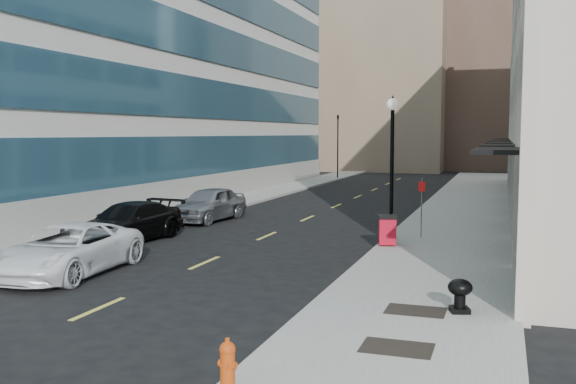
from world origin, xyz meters
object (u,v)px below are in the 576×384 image
Objects in this scene: sign_post at (422,199)px; lamppost at (392,155)px; urn_planter at (460,292)px; car_black_pickup at (128,222)px; trash_bin at (387,229)px; car_white_van at (68,250)px; traffic_signal at (338,119)px; fire_hydrant at (227,365)px; car_silver_sedan at (209,204)px.

lamppost is at bearing -128.03° from sign_post.
car_black_pickup is at bearing 152.78° from urn_planter.
lamppost is at bearing 79.05° from trash_bin.
car_black_pickup is at bearing 101.80° from car_white_van.
traffic_signal is 46.48m from urn_planter.
car_black_pickup reaches higher than fire_hydrant.
car_silver_sedan reaches higher than car_black_pickup.
lamppost reaches higher than car_white_van.
trash_bin is at bearing -86.15° from lamppost.
car_silver_sedan is at bearing 125.48° from fire_hydrant.
lamppost is (10.10, 3.05, 2.72)m from car_black_pickup.
car_white_van is at bearing 174.93° from urn_planter.
car_white_van is at bearing -86.93° from traffic_signal.
car_black_pickup is 11.87m from sign_post.
trash_bin is at bearing -72.92° from traffic_signal.
traffic_signal reaches higher than sign_post.
car_black_pickup is at bearing -88.92° from traffic_signal.
traffic_signal is 37.44m from trash_bin.
car_white_van is 11.85m from urn_planter.
car_silver_sedan is at bearing -87.92° from traffic_signal.
urn_planter is (13.40, -6.89, -0.15)m from car_black_pickup.
car_black_pickup reaches higher than car_white_van.
urn_planter is (3.30, -9.94, -2.87)m from lamppost.
lamppost is (9.70, -3.59, 2.65)m from car_silver_sedan.
car_silver_sedan reaches higher than trash_bin.
car_white_van reaches higher than trash_bin.
urn_planter is (11.80, -1.05, -0.14)m from car_white_van.
trash_bin reaches higher than fire_hydrant.
fire_hydrant is (9.69, -19.53, -0.27)m from car_silver_sedan.
urn_planter is at bearing -8.58° from car_white_van.
lamppost is at bearing -72.40° from traffic_signal.
fire_hydrant is (10.10, -12.90, -0.20)m from car_black_pickup.
urn_planter is at bearing -71.66° from lamppost.
car_black_pickup is at bearing -88.37° from car_silver_sedan.
car_white_van is 1.12× the size of car_silver_sedan.
sign_post is at bearing 41.66° from car_white_van.
car_silver_sedan reaches higher than car_white_van.
traffic_signal reaches higher than car_white_van.
trash_bin is (0.10, 14.53, 0.19)m from fire_hydrant.
sign_post is at bearing 34.89° from lamppost.
fire_hydrant is 1.11× the size of urn_planter.
car_black_pickup is at bearing -163.22° from lamppost.
trash_bin is 0.47× the size of sign_post.
car_white_van reaches higher than fire_hydrant.
sign_post reaches higher than trash_bin.
car_white_van is 1.03× the size of car_black_pickup.
fire_hydrant is 14.53m from trash_bin.
trash_bin is 1.43× the size of urn_planter.
car_black_pickup is 6.09× the size of fire_hydrant.
car_silver_sedan is 21.81m from fire_hydrant.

